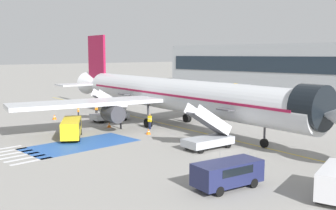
{
  "coord_description": "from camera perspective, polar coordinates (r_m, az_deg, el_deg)",
  "views": [
    {
      "loc": [
        30.75,
        -32.85,
        8.65
      ],
      "look_at": [
        -1.64,
        -1.24,
        2.8
      ],
      "focal_mm": 42.0,
      "sensor_mm": 36.0,
      "label": 1
    }
  ],
  "objects": [
    {
      "name": "ground_plane",
      "position": [
        45.82,
        2.55,
        -3.52
      ],
      "size": [
        600.0,
        600.0,
        0.0
      ],
      "primitive_type": "plane",
      "color": "gray"
    },
    {
      "name": "apron_leadline_yellow",
      "position": [
        47.23,
        1.32,
        -3.18
      ],
      "size": [
        80.98,
        10.78,
        0.01
      ],
      "primitive_type": "cube",
      "rotation": [
        0.0,
        0.0,
        -1.7
      ],
      "color": "gold",
      "rests_on": "ground_plane"
    },
    {
      "name": "apron_stand_patch_blue",
      "position": [
        39.07,
        -12.48,
        -5.6
      ],
      "size": [
        5.26,
        10.84,
        0.01
      ],
      "primitive_type": "cube",
      "color": "#2856A8",
      "rests_on": "ground_plane"
    },
    {
      "name": "apron_walkway_bar_0",
      "position": [
        39.57,
        -22.91,
        -5.85
      ],
      "size": [
        0.44,
        3.6,
        0.01
      ],
      "primitive_type": "cube",
      "color": "silver",
      "rests_on": "ground_plane"
    },
    {
      "name": "apron_walkway_bar_1",
      "position": [
        38.48,
        -22.25,
        -6.18
      ],
      "size": [
        0.44,
        3.6,
        0.01
      ],
      "primitive_type": "cube",
      "color": "silver",
      "rests_on": "ground_plane"
    },
    {
      "name": "apron_walkway_bar_2",
      "position": [
        37.4,
        -21.55,
        -6.53
      ],
      "size": [
        0.44,
        3.6,
        0.01
      ],
      "primitive_type": "cube",
      "color": "silver",
      "rests_on": "ground_plane"
    },
    {
      "name": "apron_walkway_bar_3",
      "position": [
        36.32,
        -20.81,
        -6.9
      ],
      "size": [
        0.44,
        3.6,
        0.01
      ],
      "primitive_type": "cube",
      "color": "silver",
      "rests_on": "ground_plane"
    },
    {
      "name": "apron_walkway_bar_4",
      "position": [
        35.25,
        -20.02,
        -7.29
      ],
      "size": [
        0.44,
        3.6,
        0.01
      ],
      "primitive_type": "cube",
      "color": "silver",
      "rests_on": "ground_plane"
    },
    {
      "name": "apron_walkway_bar_5",
      "position": [
        34.19,
        -19.18,
        -7.7
      ],
      "size": [
        0.44,
        3.6,
        0.01
      ],
      "primitive_type": "cube",
      "color": "silver",
      "rests_on": "ground_plane"
    },
    {
      "name": "airliner",
      "position": [
        47.23,
        0.82,
        1.53
      ],
      "size": [
        47.61,
        36.84,
        11.62
      ],
      "rotation": [
        0.0,
        0.0,
        -1.7
      ],
      "color": "silver",
      "rests_on": "ground_plane"
    },
    {
      "name": "boarding_stairs_forward",
      "position": [
        36.47,
        5.9,
        -4.73
      ],
      "size": [
        2.8,
        5.44,
        4.35
      ],
      "rotation": [
        0.0,
        0.0,
        -0.13
      ],
      "color": "#ADB2BA",
      "rests_on": "ground_plane"
    },
    {
      "name": "boarding_stairs_aft",
      "position": [
        51.66,
        -8.41,
        -1.2
      ],
      "size": [
        2.8,
        5.44,
        4.3
      ],
      "rotation": [
        0.0,
        0.0,
        -0.13
      ],
      "color": "#ADB2BA",
      "rests_on": "ground_plane"
    },
    {
      "name": "fuel_tanker",
      "position": [
        70.36,
        9.36,
        1.71
      ],
      "size": [
        10.31,
        4.03,
        3.62
      ],
      "rotation": [
        0.0,
        0.0,
        1.41
      ],
      "color": "#38383D",
      "rests_on": "ground_plane"
    },
    {
      "name": "service_van_0",
      "position": [
        41.82,
        -13.84,
        -3.12
      ],
      "size": [
        5.61,
        4.64,
        1.97
      ],
      "rotation": [
        0.0,
        0.0,
        0.97
      ],
      "color": "yellow",
      "rests_on": "ground_plane"
    },
    {
      "name": "service_van_2",
      "position": [
        26.14,
        8.63,
        -9.56
      ],
      "size": [
        2.89,
        4.99,
        1.76
      ],
      "rotation": [
        0.0,
        0.0,
        2.94
      ],
      "color": "#1E234C",
      "rests_on": "ground_plane"
    },
    {
      "name": "baggage_cart",
      "position": [
        31.78,
        10.02,
        -8.07
      ],
      "size": [
        2.7,
        2.99,
        0.87
      ],
      "rotation": [
        0.0,
        0.0,
        2.55
      ],
      "color": "gray",
      "rests_on": "ground_plane"
    },
    {
      "name": "ground_crew_0",
      "position": [
        45.99,
        -6.87,
        -2.27
      ],
      "size": [
        0.48,
        0.34,
        1.73
      ],
      "rotation": [
        0.0,
        0.0,
        2.87
      ],
      "color": "black",
      "rests_on": "ground_plane"
    },
    {
      "name": "ground_crew_1",
      "position": [
        55.43,
        -12.9,
        -0.81
      ],
      "size": [
        0.49,
        0.39,
        1.64
      ],
      "rotation": [
        0.0,
        0.0,
        2.72
      ],
      "color": "black",
      "rests_on": "ground_plane"
    },
    {
      "name": "ground_crew_2",
      "position": [
        45.65,
        -2.67,
        -2.22
      ],
      "size": [
        0.48,
        0.34,
        1.82
      ],
      "rotation": [
        0.0,
        0.0,
        0.29
      ],
      "color": "#191E38",
      "rests_on": "ground_plane"
    },
    {
      "name": "ground_crew_3",
      "position": [
        56.32,
        -10.35,
        -0.55
      ],
      "size": [
        0.44,
        0.48,
        1.76
      ],
      "rotation": [
        0.0,
        0.0,
        4.06
      ],
      "color": "black",
      "rests_on": "ground_plane"
    },
    {
      "name": "traffic_cone_0",
      "position": [
        42.86,
        -2.86,
        -3.88
      ],
      "size": [
        0.54,
        0.54,
        0.6
      ],
      "color": "orange",
      "rests_on": "ground_plane"
    },
    {
      "name": "traffic_cone_1",
      "position": [
        54.7,
        -16.16,
        -1.68
      ],
      "size": [
        0.58,
        0.58,
        0.65
      ],
      "color": "orange",
      "rests_on": "ground_plane"
    },
    {
      "name": "traffic_cone_2",
      "position": [
        47.33,
        -8.54,
        -2.89
      ],
      "size": [
        0.52,
        0.52,
        0.58
      ],
      "color": "orange",
      "rests_on": "ground_plane"
    },
    {
      "name": "terminal_building",
      "position": [
        102.66,
        19.58,
        5.25
      ],
      "size": [
        82.04,
        12.1,
        11.23
      ],
      "color": "#9EA3A8",
      "rests_on": "ground_plane"
    }
  ]
}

